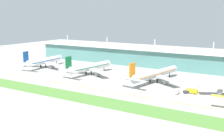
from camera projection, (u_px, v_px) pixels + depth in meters
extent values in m
plane|color=#A8A59E|center=(94.00, 90.00, 201.56)|extent=(600.00, 600.00, 0.00)
cube|color=slate|center=(157.00, 58.00, 290.57)|extent=(280.00, 28.00, 16.98)
cube|color=silver|center=(157.00, 49.00, 288.77)|extent=(288.00, 34.00, 1.80)
cylinder|color=silver|center=(67.00, 39.00, 341.15)|extent=(0.90, 0.90, 9.00)
cylinder|color=silver|center=(107.00, 41.00, 312.11)|extent=(0.90, 0.90, 9.00)
cylinder|color=silver|center=(155.00, 44.00, 283.08)|extent=(0.90, 0.90, 9.00)
cylinder|color=silver|center=(213.00, 47.00, 254.04)|extent=(0.90, 0.90, 9.00)
cylinder|color=white|center=(45.00, 61.00, 285.71)|extent=(10.01, 48.63, 5.80)
cone|color=white|center=(61.00, 57.00, 308.61)|extent=(5.84, 4.47, 5.51)
cone|color=white|center=(25.00, 64.00, 261.70)|extent=(5.49, 7.03, 5.72)
cube|color=#19519E|center=(26.00, 57.00, 261.34)|extent=(1.26, 6.44, 9.50)
cube|color=white|center=(21.00, 63.00, 264.61)|extent=(10.24, 4.06, 0.36)
cube|color=white|center=(30.00, 64.00, 259.74)|extent=(10.24, 4.06, 0.36)
cube|color=#B7BABF|center=(33.00, 62.00, 287.40)|extent=(24.47, 16.96, 0.70)
cylinder|color=gray|center=(35.00, 65.00, 288.67)|extent=(3.58, 4.76, 3.20)
cube|color=#B7BABF|center=(52.00, 64.00, 276.76)|extent=(24.94, 13.51, 0.70)
cylinder|color=gray|center=(52.00, 66.00, 279.09)|extent=(3.58, 4.76, 3.20)
cylinder|color=black|center=(56.00, 63.00, 302.47)|extent=(0.70, 0.70, 3.60)
cylinder|color=black|center=(41.00, 66.00, 285.40)|extent=(1.10, 1.10, 3.60)
cylinder|color=black|center=(46.00, 66.00, 282.56)|extent=(1.10, 1.10, 3.60)
cube|color=#19519E|center=(45.00, 60.00, 285.63)|extent=(9.63, 43.83, 0.60)
cylinder|color=silver|center=(91.00, 67.00, 252.41)|extent=(10.78, 49.39, 5.80)
cone|color=silver|center=(109.00, 63.00, 273.00)|extent=(5.89, 4.54, 5.51)
cone|color=silver|center=(68.00, 70.00, 230.82)|extent=(5.58, 7.10, 5.72)
cube|color=#146B38|center=(68.00, 62.00, 230.36)|extent=(1.35, 6.44, 9.50)
cube|color=silver|center=(64.00, 70.00, 234.55)|extent=(10.27, 4.21, 0.36)
cube|color=silver|center=(73.00, 71.00, 227.94)|extent=(10.27, 4.21, 0.36)
cube|color=#B7BABF|center=(77.00, 68.00, 256.44)|extent=(24.94, 13.20, 0.70)
cylinder|color=gray|center=(80.00, 71.00, 257.37)|extent=(3.64, 4.80, 3.20)
cube|color=#B7BABF|center=(98.00, 71.00, 242.01)|extent=(24.40, 17.23, 0.70)
cylinder|color=gray|center=(98.00, 74.00, 244.39)|extent=(3.64, 4.80, 3.20)
cylinder|color=black|center=(104.00, 69.00, 267.58)|extent=(0.70, 0.70, 3.60)
cylinder|color=black|center=(86.00, 72.00, 252.90)|extent=(1.10, 1.10, 3.60)
cylinder|color=black|center=(91.00, 73.00, 249.05)|extent=(1.10, 1.10, 3.60)
cube|color=#146B38|center=(91.00, 67.00, 252.33)|extent=(10.32, 44.51, 0.60)
cylinder|color=#ADB2BC|center=(156.00, 74.00, 223.98)|extent=(14.75, 57.41, 5.80)
cone|color=#ADB2BC|center=(175.00, 68.00, 246.67)|extent=(6.07, 4.82, 5.51)
cone|color=#ADB2BC|center=(131.00, 79.00, 200.32)|extent=(5.91, 7.32, 5.72)
cube|color=orange|center=(132.00, 70.00, 199.83)|extent=(1.70, 6.43, 9.50)
cube|color=#ADB2BC|center=(126.00, 78.00, 204.27)|extent=(10.38, 4.74, 0.36)
cube|color=#ADB2BC|center=(138.00, 80.00, 197.19)|extent=(10.38, 4.74, 0.36)
cube|color=#B7BABF|center=(140.00, 74.00, 228.67)|extent=(24.91, 12.00, 0.70)
cylinder|color=gray|center=(142.00, 78.00, 229.50)|extent=(3.87, 4.95, 3.20)
cube|color=#B7BABF|center=(166.00, 79.00, 213.23)|extent=(24.07, 18.21, 0.70)
cylinder|color=gray|center=(166.00, 82.00, 215.60)|extent=(3.87, 4.95, 3.20)
cylinder|color=black|center=(170.00, 75.00, 240.78)|extent=(0.70, 0.70, 3.60)
cylinder|color=black|center=(150.00, 80.00, 224.71)|extent=(1.10, 1.10, 3.60)
cylinder|color=black|center=(157.00, 81.00, 220.60)|extent=(1.10, 1.10, 3.60)
cube|color=orange|center=(156.00, 73.00, 223.90)|extent=(13.89, 51.77, 0.60)
cube|color=yellow|center=(221.00, 96.00, 159.07)|extent=(10.10, 3.54, 0.36)
cube|color=#B7BABF|center=(218.00, 87.00, 187.17)|extent=(24.69, 15.96, 0.70)
cylinder|color=gray|center=(220.00, 91.00, 188.34)|extent=(3.35, 4.61, 3.20)
cube|color=yellow|center=(26.00, 78.00, 239.71)|extent=(28.00, 0.70, 0.04)
cube|color=yellow|center=(57.00, 83.00, 222.08)|extent=(28.00, 0.70, 0.04)
cube|color=yellow|center=(92.00, 89.00, 204.45)|extent=(28.00, 0.70, 0.04)
cube|color=yellow|center=(135.00, 96.00, 186.82)|extent=(28.00, 0.70, 0.04)
cube|color=yellow|center=(186.00, 104.00, 169.20)|extent=(28.00, 0.70, 0.04)
cube|color=#518438|center=(76.00, 97.00, 184.56)|extent=(300.00, 18.00, 0.10)
cube|color=gold|center=(192.00, 91.00, 191.97)|extent=(7.43, 3.31, 2.60)
cylinder|color=silver|center=(191.00, 88.00, 192.03)|extent=(4.18, 2.39, 2.00)
cylinder|color=black|center=(196.00, 93.00, 191.61)|extent=(0.93, 0.44, 0.90)
cylinder|color=black|center=(195.00, 94.00, 189.80)|extent=(0.93, 0.44, 0.90)
cylinder|color=black|center=(189.00, 92.00, 194.64)|extent=(0.93, 0.44, 0.90)
cylinder|color=black|center=(188.00, 93.00, 192.82)|extent=(0.93, 0.44, 0.90)
cube|color=silver|center=(177.00, 92.00, 190.52)|extent=(2.04, 3.72, 1.60)
cube|color=silver|center=(177.00, 91.00, 190.30)|extent=(2.02, 3.36, 0.16)
cylinder|color=black|center=(177.00, 93.00, 192.14)|extent=(0.41, 0.92, 0.90)
cylinder|color=black|center=(179.00, 93.00, 191.21)|extent=(0.41, 0.92, 0.90)
cylinder|color=black|center=(175.00, 94.00, 190.14)|extent=(0.41, 0.92, 0.90)
cylinder|color=black|center=(178.00, 94.00, 189.21)|extent=(0.41, 0.92, 0.90)
cube|color=#333842|center=(187.00, 92.00, 192.56)|extent=(4.58, 4.95, 1.40)
cylinder|color=black|center=(186.00, 93.00, 191.17)|extent=(0.82, 0.93, 0.90)
cylinder|color=black|center=(184.00, 92.00, 193.15)|extent=(0.82, 0.93, 0.90)
cylinder|color=black|center=(190.00, 93.00, 192.24)|extent=(0.82, 0.93, 0.90)
cylinder|color=black|center=(188.00, 92.00, 194.22)|extent=(0.82, 0.93, 0.90)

